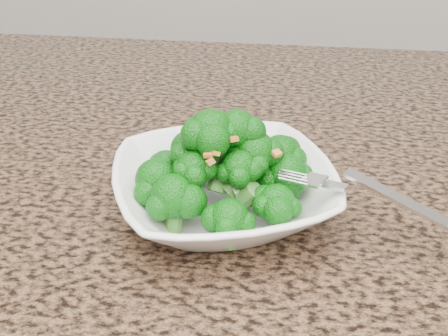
# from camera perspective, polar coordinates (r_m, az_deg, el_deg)

# --- Properties ---
(granite_counter) EXTENTS (1.64, 1.04, 0.03)m
(granite_counter) POSITION_cam_1_polar(r_m,az_deg,el_deg) (0.59, -11.65, -4.07)
(granite_counter) COLOR brown
(granite_counter) RESTS_ON cabinet
(bowl) EXTENTS (0.26, 0.26, 0.05)m
(bowl) POSITION_cam_1_polar(r_m,az_deg,el_deg) (0.53, -0.00, -2.36)
(bowl) COLOR white
(bowl) RESTS_ON granite_counter
(broccoli_pile) EXTENTS (0.18, 0.18, 0.07)m
(broccoli_pile) POSITION_cam_1_polar(r_m,az_deg,el_deg) (0.50, -0.00, 3.60)
(broccoli_pile) COLOR #0B650B
(broccoli_pile) RESTS_ON bowl
(garlic_topping) EXTENTS (0.11, 0.11, 0.01)m
(garlic_topping) POSITION_cam_1_polar(r_m,az_deg,el_deg) (0.48, -0.00, 7.76)
(garlic_topping) COLOR orange
(garlic_topping) RESTS_ON broccoli_pile
(fork) EXTENTS (0.17, 0.11, 0.01)m
(fork) POSITION_cam_1_polar(r_m,az_deg,el_deg) (0.49, 11.64, -1.77)
(fork) COLOR silver
(fork) RESTS_ON bowl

